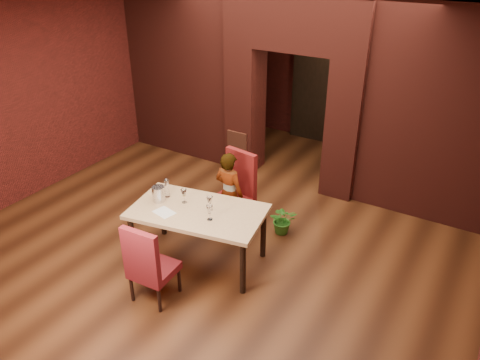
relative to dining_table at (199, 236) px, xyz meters
The scene contains 23 objects.
floor 0.93m from the dining_table, 91.74° to the left, with size 8.00×8.00×0.00m, color #4B2712.
ceiling 2.92m from the dining_table, 91.74° to the left, with size 7.00×8.00×0.04m, color silver.
wall_back 4.98m from the dining_table, 90.30° to the left, with size 7.00×0.04×3.20m, color maroon.
wall_left 3.82m from the dining_table, 166.64° to the left, with size 0.04×8.00×3.20m, color maroon.
pillar_left 3.09m from the dining_table, 108.97° to the left, with size 0.55×0.55×2.30m, color maroon.
pillar_right 3.08m from the dining_table, 71.95° to the left, with size 0.55×0.55×2.30m, color maroon.
lintel 3.68m from the dining_table, 90.51° to the left, with size 2.45×0.55×0.90m, color maroon.
wing_wall_left 3.90m from the dining_table, 130.08° to the left, with size 2.27×0.35×3.20m, color maroon.
wing_wall_right 3.87m from the dining_table, 50.52° to the left, with size 2.27×0.35×3.20m, color maroon.
vent_panel 2.73m from the dining_table, 110.99° to the left, with size 0.40×0.03×0.50m, color brown.
rear_door 4.84m from the dining_table, 95.09° to the left, with size 0.90×0.08×2.10m, color black.
rear_door_frame 4.80m from the dining_table, 95.13° to the left, with size 1.02×0.04×2.22m, color black.
dining_table is the anchor object (origin of this frame).
chair_far 0.96m from the dining_table, 94.83° to the left, with size 0.53×0.53×1.18m, color maroon.
chair_near 0.86m from the dining_table, 92.74° to the right, with size 0.48×0.48×1.07m, color maroon.
person_seated 0.86m from the dining_table, 93.27° to the left, with size 0.46×0.30×1.27m, color silver.
wine_glass_a 0.57m from the dining_table, 166.49° to the left, with size 0.08×0.08×0.20m, color silver, non-canonical shape.
wine_glass_b 0.53m from the dining_table, 30.46° to the left, with size 0.08×0.08×0.20m, color silver, non-canonical shape.
wine_glass_c 0.58m from the dining_table, 22.02° to the right, with size 0.08×0.08×0.20m, color silver, non-canonical shape.
tasting_sheet 0.59m from the dining_table, 139.91° to the right, with size 0.27×0.20×0.00m, color silver.
wine_bucket 0.77m from the dining_table, behind, with size 0.17×0.17×0.21m, color silver.
water_bottle 0.77m from the dining_table, behind, with size 0.06×0.06×0.27m, color white.
potted_plant 1.37m from the dining_table, 60.97° to the left, with size 0.40×0.34×0.44m, color #2C6E1E.
Camera 1 is at (3.17, -4.95, 3.95)m, focal length 35.00 mm.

